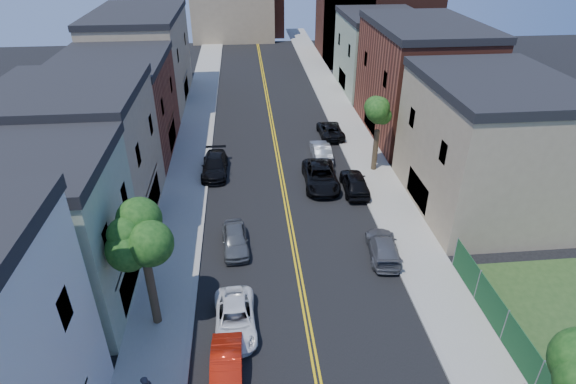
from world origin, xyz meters
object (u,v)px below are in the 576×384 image
object	(u,v)px
grey_car_right	(383,247)
black_car_right	(355,182)
grey_car_left	(235,240)
black_suv_lane	(321,176)
red_sedan	(227,371)
black_car_left	(215,165)
white_pickup	(235,319)
dark_car_right_far	(330,130)
silver_car_right	(321,151)

from	to	relation	value
grey_car_right	black_car_right	xyz separation A→B (m)	(0.00, 8.18, 0.13)
grey_car_left	black_suv_lane	xyz separation A→B (m)	(6.80, 7.79, 0.09)
red_sedan	black_car_left	distance (m)	20.78
white_pickup	black_car_left	xyz separation A→B (m)	(-1.70, 17.49, 0.10)
white_pickup	dark_car_right_far	xyz separation A→B (m)	(9.30, 24.31, 0.03)
black_car_right	black_car_left	bearing A→B (deg)	-18.56
grey_car_left	black_car_right	world-z (taller)	black_car_right
red_sedan	dark_car_right_far	bearing A→B (deg)	71.12
red_sedan	white_pickup	bearing A→B (deg)	83.68
white_pickup	silver_car_right	world-z (taller)	silver_car_right
black_suv_lane	black_car_right	bearing A→B (deg)	-24.83
red_sedan	silver_car_right	distance (m)	24.15
black_suv_lane	silver_car_right	bearing A→B (deg)	82.44
dark_car_right_far	grey_car_left	bearing A→B (deg)	61.00
silver_car_right	black_suv_lane	size ratio (longest dim) A/B	0.76
black_car_left	black_car_right	bearing A→B (deg)	-19.31
dark_car_right_far	red_sedan	bearing A→B (deg)	69.69
white_pickup	black_car_left	bearing A→B (deg)	93.79
grey_car_left	grey_car_right	size ratio (longest dim) A/B	0.91
grey_car_right	silver_car_right	world-z (taller)	silver_car_right
red_sedan	black_suv_lane	size ratio (longest dim) A/B	0.73
grey_car_right	red_sedan	bearing A→B (deg)	47.67
black_car_left	white_pickup	bearing A→B (deg)	-83.36
grey_car_left	black_car_left	xyz separation A→B (m)	(-1.70, 10.63, 0.05)
red_sedan	grey_car_left	distance (m)	10.11
grey_car_right	black_suv_lane	size ratio (longest dim) A/B	0.79
white_pickup	black_car_left	distance (m)	17.58
black_car_right	black_suv_lane	distance (m)	2.79
white_pickup	silver_car_right	xyz separation A→B (m)	(7.60, 19.55, 0.08)
white_pickup	grey_car_left	world-z (taller)	grey_car_left
grey_car_right	black_car_right	distance (m)	8.18
red_sedan	black_suv_lane	xyz separation A→B (m)	(7.19, 17.89, 0.11)
grey_car_left	dark_car_right_far	bearing A→B (deg)	58.02
white_pickup	black_suv_lane	distance (m)	16.15
silver_car_right	black_suv_lane	world-z (taller)	black_suv_lane
red_sedan	white_pickup	size ratio (longest dim) A/B	0.90
white_pickup	dark_car_right_far	distance (m)	26.03
grey_car_left	black_suv_lane	size ratio (longest dim) A/B	0.72
black_car_right	dark_car_right_far	world-z (taller)	black_car_right
red_sedan	black_car_left	world-z (taller)	black_car_left
grey_car_right	black_suv_lane	world-z (taller)	black_suv_lane
silver_car_right	dark_car_right_far	size ratio (longest dim) A/B	0.90
white_pickup	black_car_left	size ratio (longest dim) A/B	0.90
black_car_right	black_suv_lane	xyz separation A→B (m)	(-2.50, 1.25, 0.00)
black_car_right	silver_car_right	bearing A→B (deg)	-72.71
grey_car_right	dark_car_right_far	xyz separation A→B (m)	(0.00, 19.08, 0.02)
silver_car_right	white_pickup	bearing A→B (deg)	68.50
red_sedan	silver_car_right	world-z (taller)	silver_car_right
black_car_right	black_suv_lane	bearing A→B (deg)	-24.69
black_car_right	grey_car_right	bearing A→B (deg)	91.84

